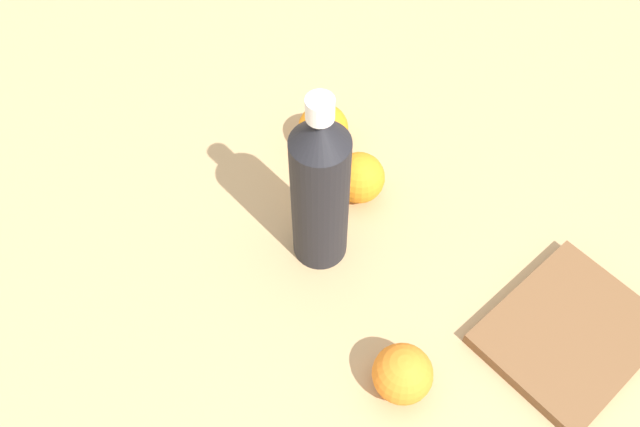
% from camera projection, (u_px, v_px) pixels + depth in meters
% --- Properties ---
extents(ground_plane, '(2.40, 2.40, 0.00)m').
position_uv_depth(ground_plane, '(353.00, 247.00, 0.93)').
color(ground_plane, tan).
extents(water_bottle, '(0.07, 0.07, 0.29)m').
position_uv_depth(water_bottle, '(320.00, 189.00, 0.82)').
color(water_bottle, black).
rests_on(water_bottle, ground_plane).
extents(orange_0, '(0.07, 0.07, 0.07)m').
position_uv_depth(orange_0, '(323.00, 129.00, 1.00)').
color(orange_0, orange).
rests_on(orange_0, ground_plane).
extents(orange_1, '(0.07, 0.07, 0.07)m').
position_uv_depth(orange_1, '(403.00, 374.00, 0.79)').
color(orange_1, orange).
rests_on(orange_1, ground_plane).
extents(orange_2, '(0.07, 0.07, 0.07)m').
position_uv_depth(orange_2, '(359.00, 178.00, 0.95)').
color(orange_2, orange).
rests_on(orange_2, ground_plane).
extents(cutting_board, '(0.25, 0.23, 0.02)m').
position_uv_depth(cutting_board, '(570.00, 332.00, 0.85)').
color(cutting_board, brown).
rests_on(cutting_board, ground_plane).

